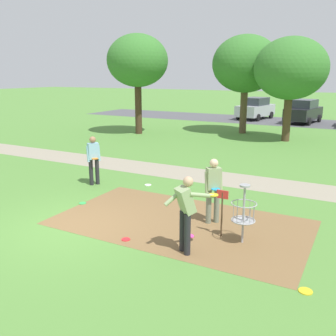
{
  "coord_description": "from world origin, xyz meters",
  "views": [
    {
      "loc": [
        6.36,
        -6.57,
        3.77
      ],
      "look_at": [
        1.17,
        3.1,
        1.0
      ],
      "focal_mm": 39.84,
      "sensor_mm": 36.0,
      "label": 1
    }
  ],
  "objects_px": {
    "tree_mid_left": "(138,61)",
    "frisbee_far_left": "(126,239)",
    "tree_near_left": "(291,69)",
    "parked_car_center_left": "(303,111)",
    "player_foreground_watching": "(186,210)",
    "frisbee_near_basket": "(148,185)",
    "parked_car_leftmost": "(255,108)",
    "player_throwing": "(213,187)",
    "frisbee_scattered_b": "(306,291)",
    "player_waiting_left": "(94,158)",
    "frisbee_far_right": "(189,236)",
    "disc_golf_basket": "(241,211)",
    "frisbee_mid_grass": "(184,196)",
    "tree_mid_center": "(246,64)",
    "frisbee_scattered_a": "(83,203)"
  },
  "relations": [
    {
      "from": "frisbee_scattered_b",
      "to": "tree_mid_left",
      "type": "relative_size",
      "value": 0.04
    },
    {
      "from": "tree_mid_left",
      "to": "disc_golf_basket",
      "type": "bearing_deg",
      "value": -49.34
    },
    {
      "from": "frisbee_far_right",
      "to": "player_waiting_left",
      "type": "bearing_deg",
      "value": 153.71
    },
    {
      "from": "tree_near_left",
      "to": "parked_car_leftmost",
      "type": "bearing_deg",
      "value": 114.54
    },
    {
      "from": "tree_near_left",
      "to": "frisbee_far_right",
      "type": "bearing_deg",
      "value": -87.43
    },
    {
      "from": "disc_golf_basket",
      "to": "parked_car_center_left",
      "type": "height_order",
      "value": "parked_car_center_left"
    },
    {
      "from": "tree_near_left",
      "to": "tree_mid_left",
      "type": "relative_size",
      "value": 0.93
    },
    {
      "from": "player_waiting_left",
      "to": "tree_mid_center",
      "type": "height_order",
      "value": "tree_mid_center"
    },
    {
      "from": "frisbee_far_left",
      "to": "frisbee_scattered_a",
      "type": "bearing_deg",
      "value": 150.24
    },
    {
      "from": "frisbee_near_basket",
      "to": "tree_mid_left",
      "type": "distance_m",
      "value": 12.59
    },
    {
      "from": "frisbee_scattered_b",
      "to": "tree_near_left",
      "type": "relative_size",
      "value": 0.04
    },
    {
      "from": "frisbee_mid_grass",
      "to": "frisbee_far_right",
      "type": "height_order",
      "value": "same"
    },
    {
      "from": "frisbee_near_basket",
      "to": "frisbee_far_right",
      "type": "xyz_separation_m",
      "value": [
        3.07,
        -3.16,
        0.0
      ]
    },
    {
      "from": "frisbee_mid_grass",
      "to": "tree_near_left",
      "type": "distance_m",
      "value": 12.6
    },
    {
      "from": "tree_mid_left",
      "to": "frisbee_far_right",
      "type": "bearing_deg",
      "value": -53.14
    },
    {
      "from": "tree_near_left",
      "to": "player_waiting_left",
      "type": "bearing_deg",
      "value": -108.64
    },
    {
      "from": "tree_near_left",
      "to": "parked_car_leftmost",
      "type": "distance_m",
      "value": 11.38
    },
    {
      "from": "disc_golf_basket",
      "to": "frisbee_mid_grass",
      "type": "bearing_deg",
      "value": 137.6
    },
    {
      "from": "player_waiting_left",
      "to": "frisbee_far_left",
      "type": "height_order",
      "value": "player_waiting_left"
    },
    {
      "from": "disc_golf_basket",
      "to": "player_throwing",
      "type": "distance_m",
      "value": 1.27
    },
    {
      "from": "frisbee_far_right",
      "to": "frisbee_far_left",
      "type": "bearing_deg",
      "value": -144.58
    },
    {
      "from": "frisbee_far_left",
      "to": "tree_near_left",
      "type": "xyz_separation_m",
      "value": [
        0.58,
        15.42,
        4.04
      ]
    },
    {
      "from": "player_waiting_left",
      "to": "frisbee_scattered_a",
      "type": "distance_m",
      "value": 2.22
    },
    {
      "from": "player_waiting_left",
      "to": "parked_car_center_left",
      "type": "height_order",
      "value": "parked_car_center_left"
    },
    {
      "from": "tree_near_left",
      "to": "parked_car_center_left",
      "type": "distance_m",
      "value": 9.64
    },
    {
      "from": "tree_mid_left",
      "to": "frisbee_far_left",
      "type": "bearing_deg",
      "value": -58.5
    },
    {
      "from": "parked_car_leftmost",
      "to": "parked_car_center_left",
      "type": "bearing_deg",
      "value": -11.67
    },
    {
      "from": "disc_golf_basket",
      "to": "parked_car_center_left",
      "type": "relative_size",
      "value": 0.31
    },
    {
      "from": "player_foreground_watching",
      "to": "tree_mid_left",
      "type": "relative_size",
      "value": 0.27
    },
    {
      "from": "frisbee_scattered_b",
      "to": "tree_mid_left",
      "type": "distance_m",
      "value": 19.31
    },
    {
      "from": "disc_golf_basket",
      "to": "frisbee_scattered_b",
      "type": "relative_size",
      "value": 5.58
    },
    {
      "from": "frisbee_far_left",
      "to": "tree_mid_left",
      "type": "relative_size",
      "value": 0.03
    },
    {
      "from": "player_waiting_left",
      "to": "parked_car_center_left",
      "type": "xyz_separation_m",
      "value": [
        3.65,
        21.31,
        -0.05
      ]
    },
    {
      "from": "player_foreground_watching",
      "to": "tree_near_left",
      "type": "bearing_deg",
      "value": 93.47
    },
    {
      "from": "tree_mid_left",
      "to": "frisbee_mid_grass",
      "type": "bearing_deg",
      "value": -51.17
    },
    {
      "from": "player_throwing",
      "to": "frisbee_scattered_b",
      "type": "distance_m",
      "value": 3.58
    },
    {
      "from": "player_waiting_left",
      "to": "frisbee_mid_grass",
      "type": "xyz_separation_m",
      "value": [
        3.35,
        0.28,
        -0.96
      ]
    },
    {
      "from": "frisbee_far_right",
      "to": "tree_near_left",
      "type": "xyz_separation_m",
      "value": [
        -0.65,
        14.55,
        4.04
      ]
    },
    {
      "from": "player_waiting_left",
      "to": "frisbee_scattered_b",
      "type": "xyz_separation_m",
      "value": [
        7.59,
        -3.49,
        -0.96
      ]
    },
    {
      "from": "player_foreground_watching",
      "to": "frisbee_near_basket",
      "type": "height_order",
      "value": "player_foreground_watching"
    },
    {
      "from": "player_foreground_watching",
      "to": "player_waiting_left",
      "type": "xyz_separation_m",
      "value": [
        -5.04,
        3.13,
        -0.02
      ]
    },
    {
      "from": "disc_golf_basket",
      "to": "player_foreground_watching",
      "type": "bearing_deg",
      "value": -129.45
    },
    {
      "from": "frisbee_far_left",
      "to": "frisbee_mid_grass",
      "type": "bearing_deg",
      "value": 93.02
    },
    {
      "from": "tree_near_left",
      "to": "tree_mid_center",
      "type": "relative_size",
      "value": 0.94
    },
    {
      "from": "disc_golf_basket",
      "to": "tree_mid_left",
      "type": "xyz_separation_m",
      "value": [
        -10.81,
        12.59,
        3.8
      ]
    },
    {
      "from": "frisbee_mid_grass",
      "to": "frisbee_far_right",
      "type": "distance_m",
      "value": 2.99
    },
    {
      "from": "tree_mid_left",
      "to": "parked_car_center_left",
      "type": "distance_m",
      "value": 14.22
    },
    {
      "from": "player_foreground_watching",
      "to": "frisbee_scattered_b",
      "type": "bearing_deg",
      "value": -7.92
    },
    {
      "from": "player_throwing",
      "to": "frisbee_scattered_a",
      "type": "height_order",
      "value": "player_throwing"
    },
    {
      "from": "frisbee_near_basket",
      "to": "parked_car_leftmost",
      "type": "bearing_deg",
      "value": 95.7
    }
  ]
}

